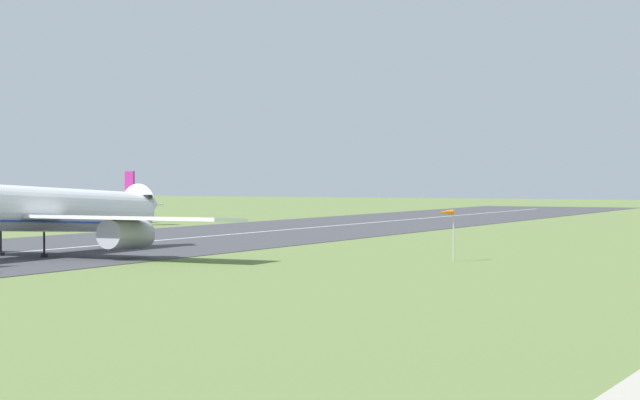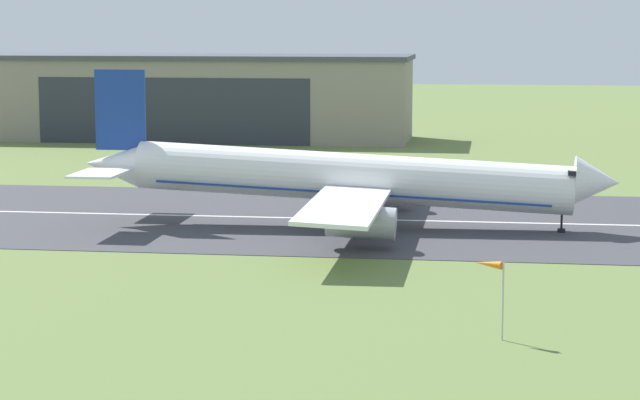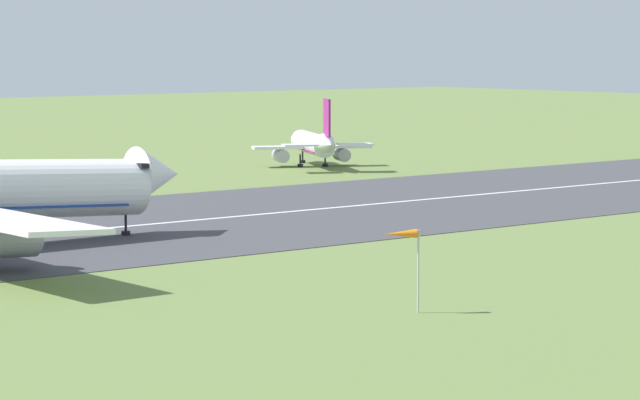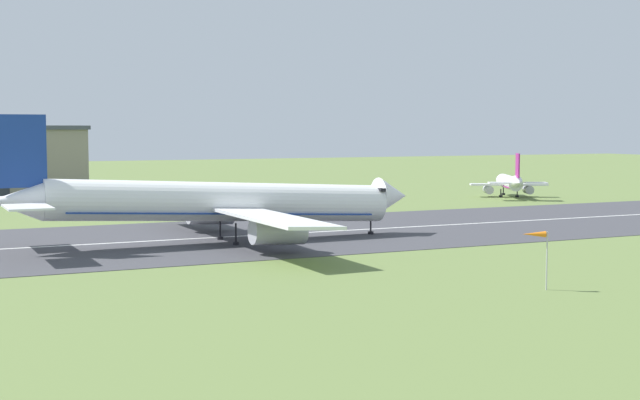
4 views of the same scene
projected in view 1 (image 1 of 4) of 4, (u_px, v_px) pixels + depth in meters
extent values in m
plane|color=olive|center=(445.00, 279.00, 112.35)|extent=(754.63, 754.63, 0.00)
cylinder|color=white|center=(20.00, 209.00, 142.28)|extent=(47.44, 5.35, 7.34)
cone|color=white|center=(148.00, 204.00, 165.59)|extent=(4.95, 5.25, 5.44)
cube|color=black|center=(137.00, 196.00, 163.25)|extent=(1.13, 4.45, 0.49)
cube|color=navy|center=(20.00, 221.00, 142.31)|extent=(42.50, 5.08, 2.10)
cube|color=white|center=(133.00, 218.00, 136.53)|extent=(7.06, 24.81, 0.71)
cylinder|color=#A8A8B2|center=(126.00, 234.00, 138.69)|extent=(6.95, 3.26, 3.55)
cylinder|color=black|center=(133.00, 236.00, 162.48)|extent=(0.24, 0.24, 2.95)
cylinder|color=black|center=(133.00, 245.00, 162.51)|extent=(0.84, 0.84, 0.44)
cylinder|color=black|center=(44.00, 245.00, 141.38)|extent=(0.24, 0.24, 2.95)
cylinder|color=black|center=(44.00, 256.00, 141.40)|extent=(0.84, 0.84, 0.44)
cylinder|color=black|center=(1.00, 243.00, 144.15)|extent=(0.24, 0.24, 2.95)
cylinder|color=black|center=(1.00, 254.00, 144.17)|extent=(0.84, 0.84, 0.44)
cylinder|color=white|center=(107.00, 206.00, 240.60)|extent=(9.91, 15.70, 3.07)
cone|color=white|center=(85.00, 205.00, 248.09)|extent=(3.99, 3.85, 3.07)
cone|color=white|center=(131.00, 204.00, 232.73)|extent=(4.12, 4.54, 2.77)
cube|color=black|center=(88.00, 202.00, 246.86)|extent=(2.83, 2.15, 0.44)
cube|color=#991E7A|center=(107.00, 211.00, 240.61)|extent=(9.06, 14.20, 0.20)
cube|color=white|center=(129.00, 209.00, 243.94)|extent=(7.58, 5.60, 0.40)
cylinder|color=#A8A8B2|center=(125.00, 215.00, 244.05)|extent=(3.49, 4.43, 1.91)
cube|color=white|center=(82.00, 210.00, 237.79)|extent=(7.58, 5.60, 0.40)
cylinder|color=#A8A8B2|center=(83.00, 216.00, 238.59)|extent=(3.49, 4.43, 1.91)
cube|color=#991E7A|center=(130.00, 185.00, 233.10)|extent=(1.75, 3.12, 5.23)
cube|color=white|center=(149.00, 205.00, 235.20)|extent=(5.52, 4.72, 0.24)
cube|color=white|center=(112.00, 205.00, 230.51)|extent=(5.52, 4.72, 0.24)
cylinder|color=black|center=(91.00, 218.00, 246.07)|extent=(0.24, 0.24, 1.85)
cylinder|color=black|center=(91.00, 222.00, 246.09)|extent=(0.84, 0.84, 0.44)
cylinder|color=black|center=(116.00, 219.00, 241.62)|extent=(0.24, 0.24, 1.85)
cylinder|color=black|center=(116.00, 222.00, 241.63)|extent=(0.84, 0.84, 0.44)
cylinder|color=black|center=(98.00, 219.00, 239.39)|extent=(0.24, 0.24, 1.85)
cylinder|color=black|center=(98.00, 223.00, 239.40)|extent=(0.84, 0.84, 0.44)
cylinder|color=#B7B7BC|center=(453.00, 235.00, 135.99)|extent=(0.14, 0.14, 5.58)
cone|color=orange|center=(445.00, 212.00, 135.20)|extent=(2.25, 1.57, 0.60)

